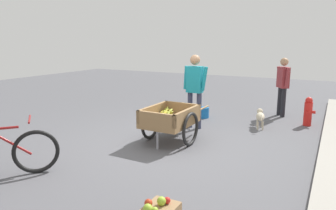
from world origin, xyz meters
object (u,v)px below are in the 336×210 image
Objects in this scene: fruit_cart at (170,120)px; dog at (260,116)px; plastic_bucket at (204,113)px; vendor_person at (195,85)px; fire_hydrant at (308,112)px; bystander_person at (283,82)px.

dog is at bearing 144.38° from fruit_cart.
fruit_cart is 2.16m from plastic_bucket.
vendor_person reaches higher than fire_hydrant.
vendor_person is at bearing 179.26° from fruit_cart.
fruit_cart is 6.17× the size of plastic_bucket.
dog is (-1.85, 1.32, -0.16)m from fruit_cart.
plastic_bucket is at bearing -101.07° from dog.
dog is (-0.70, 1.31, -0.71)m from vendor_person.
fire_hydrant reaches higher than plastic_bucket.
plastic_bucket is (-2.13, -0.15, -0.30)m from fruit_cart.
dog is at bearing -52.18° from fire_hydrant.
vendor_person is 1.08× the size of bystander_person.
vendor_person is at bearing -57.57° from fire_hydrant.
fire_hydrant is 2.49× the size of plastic_bucket.
bystander_person is (-1.43, 0.23, 0.62)m from dog.
dog is 1.17m from fire_hydrant.
fire_hydrant is (-0.72, 0.93, 0.06)m from dog.
plastic_bucket is 0.18× the size of bystander_person.
plastic_bucket is 2.18m from bystander_person.
vendor_person is 2.44× the size of fire_hydrant.
plastic_bucket is at bearing -56.18° from bystander_person.
fruit_cart reaches higher than plastic_bucket.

